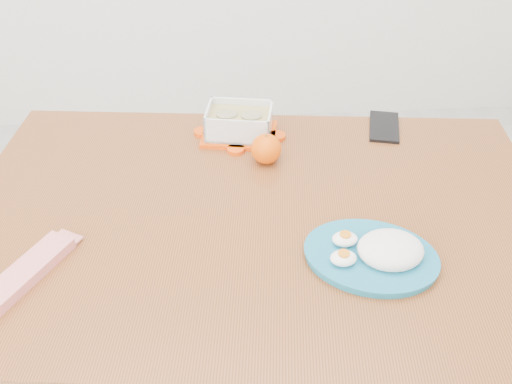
{
  "coord_description": "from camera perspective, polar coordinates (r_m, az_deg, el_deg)",
  "views": [
    {
      "loc": [
        -0.03,
        -0.95,
        1.54
      ],
      "look_at": [
        0.04,
        0.01,
        0.81
      ],
      "focal_mm": 40.0,
      "sensor_mm": 36.0,
      "label": 1
    }
  ],
  "objects": [
    {
      "name": "dining_table",
      "position": [
        1.3,
        -0.0,
        -5.21
      ],
      "size": [
        1.39,
        1.01,
        0.75
      ],
      "rotation": [
        0.0,
        0.0,
        -0.11
      ],
      "color": "brown",
      "rests_on": "ground"
    },
    {
      "name": "food_container",
      "position": [
        1.49,
        -1.69,
        6.92
      ],
      "size": [
        0.21,
        0.17,
        0.08
      ],
      "rotation": [
        0.0,
        0.0,
        -0.17
      ],
      "color": "#EC4707",
      "rests_on": "dining_table"
    },
    {
      "name": "orange_fruit",
      "position": [
        1.39,
        1.03,
        4.33
      ],
      "size": [
        0.07,
        0.07,
        0.07
      ],
      "primitive_type": "sphere",
      "color": "#FF6B05",
      "rests_on": "dining_table"
    },
    {
      "name": "rice_plate",
      "position": [
        1.15,
        12.04,
        -5.86
      ],
      "size": [
        0.33,
        0.33,
        0.07
      ],
      "rotation": [
        0.0,
        0.0,
        -0.34
      ],
      "color": "#1A6F90",
      "rests_on": "dining_table"
    },
    {
      "name": "candy_bar",
      "position": [
        1.18,
        -22.37,
        -7.79
      ],
      "size": [
        0.17,
        0.23,
        0.02
      ],
      "primitive_type": "cube",
      "rotation": [
        0.0,
        0.0,
        1.04
      ],
      "color": "red",
      "rests_on": "dining_table"
    },
    {
      "name": "smartphone",
      "position": [
        1.58,
        12.7,
        6.39
      ],
      "size": [
        0.11,
        0.17,
        0.01
      ],
      "primitive_type": "cube",
      "rotation": [
        0.0,
        0.0,
        -0.24
      ],
      "color": "black",
      "rests_on": "dining_table"
    }
  ]
}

